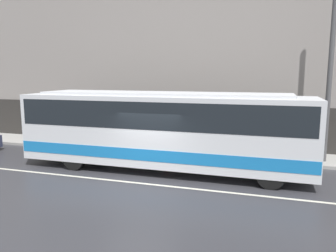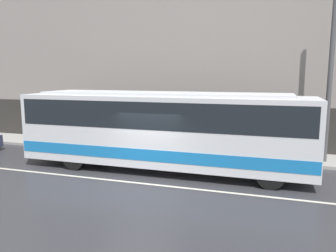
% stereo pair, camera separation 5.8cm
% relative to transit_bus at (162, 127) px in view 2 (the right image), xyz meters
% --- Properties ---
extents(ground_plane, '(60.00, 60.00, 0.00)m').
position_rel_transit_bus_xyz_m(ground_plane, '(-0.13, -1.88, -1.82)').
color(ground_plane, '#333338').
extents(sidewalk, '(60.00, 2.39, 0.14)m').
position_rel_transit_bus_xyz_m(sidewalk, '(-0.13, 3.31, -1.75)').
color(sidewalk, '#A09E99').
rests_on(sidewalk, ground_plane).
extents(building_facade, '(60.00, 0.35, 9.46)m').
position_rel_transit_bus_xyz_m(building_facade, '(-0.13, 4.65, 2.74)').
color(building_facade, gray).
rests_on(building_facade, ground_plane).
extents(lane_stripe, '(54.00, 0.14, 0.01)m').
position_rel_transit_bus_xyz_m(lane_stripe, '(-0.13, -1.88, -1.82)').
color(lane_stripe, beige).
rests_on(lane_stripe, ground_plane).
extents(transit_bus, '(11.84, 2.48, 3.23)m').
position_rel_transit_bus_xyz_m(transit_bus, '(0.00, 0.00, 0.00)').
color(transit_bus, silver).
rests_on(transit_bus, ground_plane).
extents(utility_pole_near, '(0.21, 0.21, 7.81)m').
position_rel_transit_bus_xyz_m(utility_pole_near, '(6.56, 3.01, 2.22)').
color(utility_pole_near, '#4C4C4F').
rests_on(utility_pole_near, sidewalk).
extents(pedestrian_waiting, '(0.36, 0.36, 1.54)m').
position_rel_transit_bus_xyz_m(pedestrian_waiting, '(-0.95, 3.73, -0.97)').
color(pedestrian_waiting, maroon).
rests_on(pedestrian_waiting, sidewalk).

